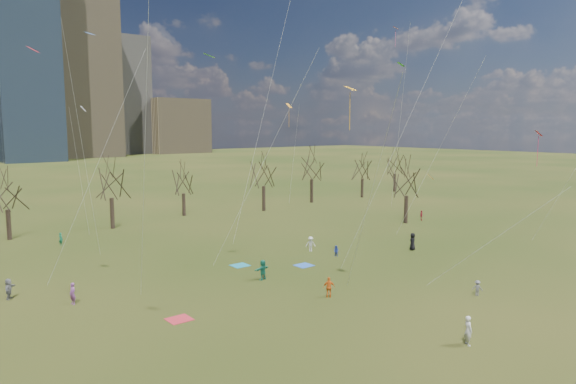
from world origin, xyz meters
TOP-DOWN VIEW (x-y plane):
  - ground at (0.00, 0.00)m, footprint 500.00×500.00m
  - bare_tree_row at (-0.09, 37.22)m, footprint 113.04×29.80m
  - blanket_teal at (-4.28, 14.08)m, footprint 1.60×1.50m
  - blanket_navy at (0.50, 10.18)m, footprint 1.60×1.50m
  - blanket_crimson at (-15.36, 5.06)m, footprint 1.60×1.50m
  - person_1 at (-3.66, -9.86)m, footprint 0.70×0.80m
  - person_3 at (5.28, -5.19)m, footprint 0.77×0.92m
  - person_4 at (-4.10, 1.90)m, footprint 1.02×0.85m
  - person_5 at (-5.31, 8.97)m, footprint 1.72×0.82m
  - person_6 at (13.74, 7.51)m, footprint 1.10×1.03m
  - person_7 at (-20.11, 12.89)m, footprint 0.52×0.68m
  - person_8 at (5.36, 10.72)m, footprint 0.53×0.62m
  - person_9 at (4.83, 14.09)m, footprint 1.19×1.09m
  - person_10 at (29.50, 17.95)m, footprint 0.88×0.75m
  - person_11 at (-23.56, 17.24)m, footprint 1.21×1.54m
  - person_13 at (-15.14, 33.98)m, footprint 0.55×0.63m
  - kites_airborne at (3.52, 11.28)m, footprint 51.68×48.85m

SIDE VIEW (x-z plane):
  - ground at x=0.00m, z-range 0.00..0.00m
  - blanket_teal at x=-4.28m, z-range 0.00..0.03m
  - blanket_navy at x=0.50m, z-range 0.00..0.03m
  - blanket_crimson at x=-15.36m, z-range 0.00..0.03m
  - person_8 at x=5.36m, z-range 0.00..1.14m
  - person_3 at x=5.28m, z-range 0.00..1.24m
  - person_10 at x=29.50m, z-range 0.00..1.42m
  - person_13 at x=-15.14m, z-range 0.00..1.45m
  - person_9 at x=4.83m, z-range 0.00..1.61m
  - person_4 at x=-4.10m, z-range 0.00..1.63m
  - person_11 at x=-23.56m, z-range 0.00..1.64m
  - person_7 at x=-20.11m, z-range 0.00..1.66m
  - person_5 at x=-5.31m, z-range 0.00..1.78m
  - person_1 at x=-3.66m, z-range 0.00..1.84m
  - person_6 at x=13.74m, z-range 0.00..1.89m
  - bare_tree_row at x=-0.09m, z-range 1.37..10.87m
  - kites_airborne at x=3.52m, z-range -1.98..27.74m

